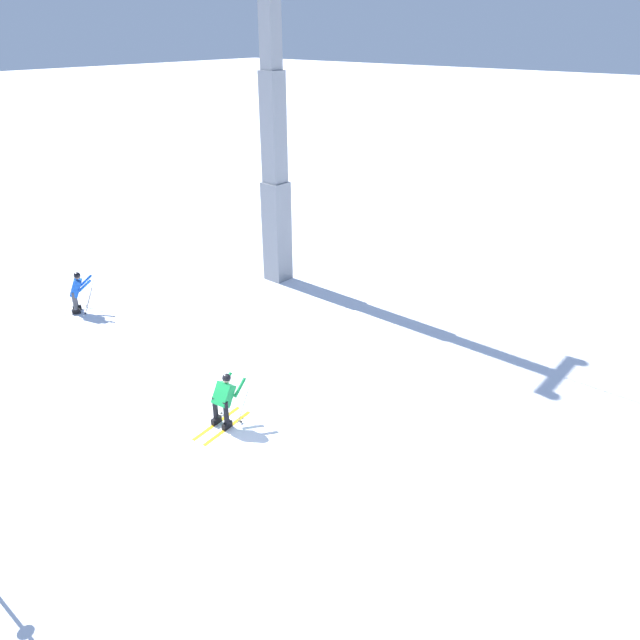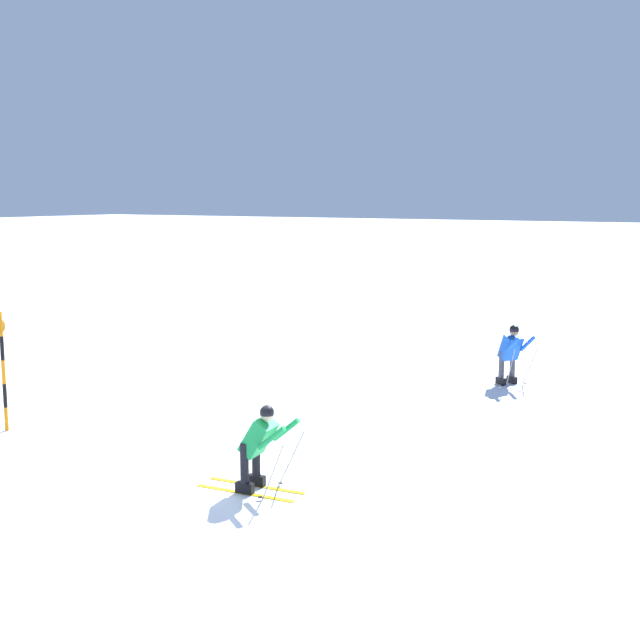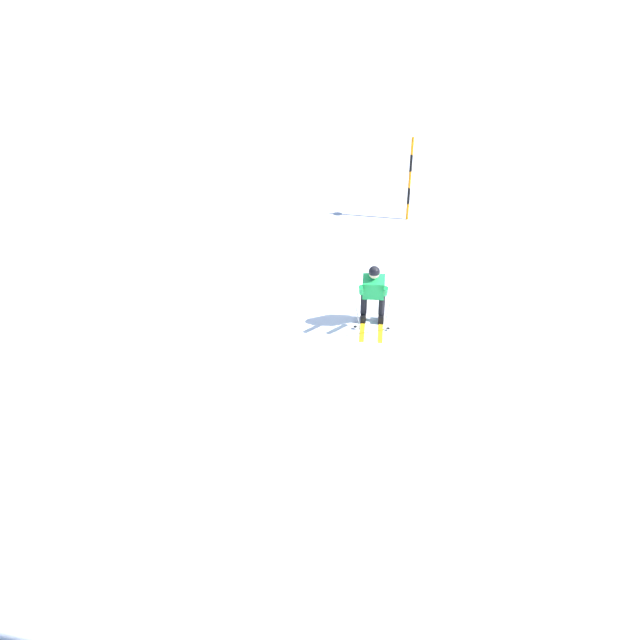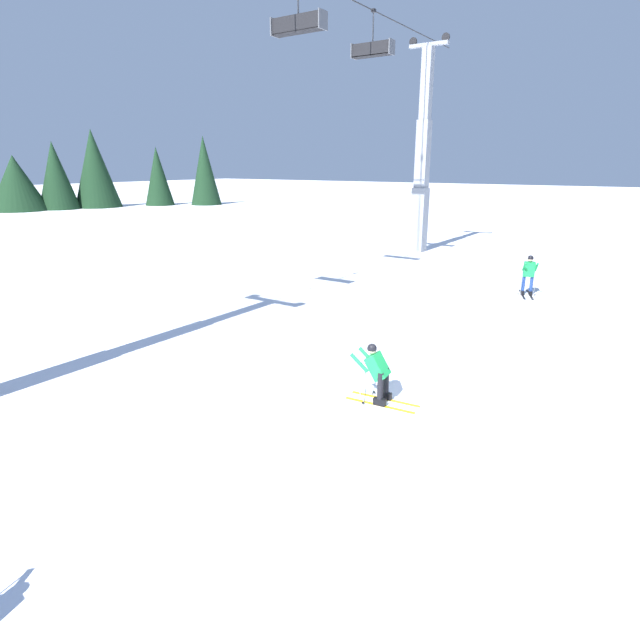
% 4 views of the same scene
% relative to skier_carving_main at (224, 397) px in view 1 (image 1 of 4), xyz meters
% --- Properties ---
extents(ground_plane, '(260.00, 260.00, 0.00)m').
position_rel_skier_carving_main_xyz_m(ground_plane, '(-0.36, -0.50, -0.76)').
color(ground_plane, white).
extents(skier_carving_main, '(0.74, 1.68, 1.47)m').
position_rel_skier_carving_main_xyz_m(skier_carving_main, '(0.00, 0.00, 0.00)').
color(skier_carving_main, yellow).
rests_on(skier_carving_main, ground_plane).
extents(lift_tower_near, '(0.80, 2.72, 11.89)m').
position_rel_skier_carving_main_xyz_m(lift_tower_near, '(-5.50, 7.73, 4.17)').
color(lift_tower_near, gray).
rests_on(lift_tower_near, ground_plane).
extents(skier_distant_uphill, '(1.32, 1.64, 1.56)m').
position_rel_skier_carving_main_xyz_m(skier_distant_uphill, '(-8.70, 1.14, 0.06)').
color(skier_distant_uphill, white).
rests_on(skier_distant_uphill, ground_plane).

